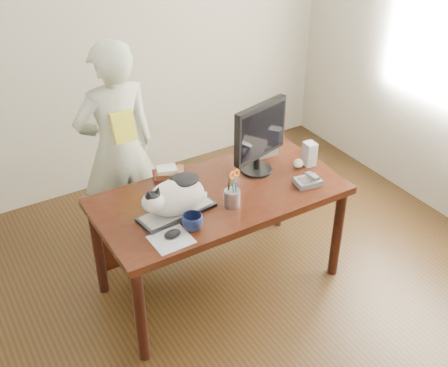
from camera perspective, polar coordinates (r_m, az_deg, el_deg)
room at (r=2.85m, az=5.74°, el=3.35°), size 4.50×4.50×4.50m
desk at (r=3.72m, az=-1.02°, el=-2.29°), size 1.60×0.80×0.75m
keyboard at (r=3.40m, az=-4.82°, el=-2.89°), size 0.50×0.24×0.03m
cat at (r=3.32m, az=-5.10°, el=-1.29°), size 0.47×0.28×0.27m
monitor at (r=3.68m, az=3.67°, el=4.96°), size 0.44×0.26×0.50m
pen_cup at (r=3.43m, az=0.85°, el=-1.28°), size 0.12×0.12×0.25m
mousepad at (r=3.21m, az=-5.38°, el=-5.69°), size 0.23×0.21×0.01m
mouse at (r=3.22m, az=-5.24°, el=-5.10°), size 0.10×0.07×0.04m
coffee_mug at (r=3.25m, az=-3.22°, el=-3.94°), size 0.18×0.18×0.10m
phone at (r=3.70m, az=8.55°, el=0.25°), size 0.18×0.14×0.07m
speaker at (r=3.89m, az=8.68°, el=3.00°), size 0.08×0.09×0.17m
baseball at (r=3.87m, az=7.55°, el=2.02°), size 0.07×0.07×0.07m
book_stack at (r=3.74m, az=-5.62°, el=1.02°), size 0.24×0.22×0.08m
calculator at (r=4.04m, az=3.79°, el=3.66°), size 0.17×0.22×0.06m
person at (r=4.05m, az=-10.79°, el=3.47°), size 0.59×0.40×1.60m
held_book at (r=3.79m, az=-10.21°, el=5.70°), size 0.15×0.09×0.21m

